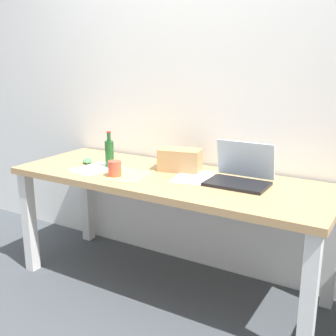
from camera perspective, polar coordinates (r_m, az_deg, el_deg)
The scene contains 11 objects.
ground_plane at distance 2.79m, azimuth -0.00°, elevation -15.80°, with size 8.00×8.00×0.00m, color #42474C.
back_wall at distance 2.76m, azimuth 4.46°, elevation 12.25°, with size 5.20×0.08×2.60m, color white.
desk at distance 2.53m, azimuth -0.00°, elevation -3.14°, with size 1.97×0.70×0.74m.
laptop_right at distance 2.37m, azimuth 9.85°, elevation -0.97°, with size 0.34×0.25×0.23m.
beer_bottle at distance 2.70m, azimuth -8.04°, elevation 2.04°, with size 0.06×0.06×0.24m.
computer_mouse at distance 2.85m, azimuth -10.99°, elevation 0.99°, with size 0.06×0.10×0.03m, color #4C9E56.
cardboard_box at distance 2.60m, azimuth 1.70°, elevation 1.11°, with size 0.26×0.15×0.14m, color tan.
coffee_mug at distance 2.50m, azimuth -7.31°, elevation -0.11°, with size 0.08×0.08×0.10m, color #D84C38.
paper_sheet_near_back at distance 2.48m, azimuth 3.54°, elevation -1.23°, with size 0.21×0.30×0.00m, color white.
paper_yellow_folder at distance 2.51m, azimuth -5.19°, elevation -1.04°, with size 0.21×0.30×0.00m, color #F4E06B.
paper_sheet_front_left at distance 2.71m, azimuth -9.91°, elevation -0.04°, with size 0.21×0.30×0.00m, color white.
Camera 1 is at (1.23, -2.06, 1.43)m, focal length 44.40 mm.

